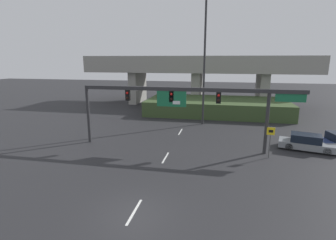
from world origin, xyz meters
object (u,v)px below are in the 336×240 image
(signal_gantry, at_px, (184,98))
(parked_sedan_near_right, at_px, (307,143))
(speed_limit_sign, at_px, (270,138))
(highway_light_pole_near, at_px, (205,45))

(signal_gantry, bearing_deg, parked_sedan_near_right, 9.21)
(parked_sedan_near_right, bearing_deg, speed_limit_sign, -128.68)
(speed_limit_sign, xyz_separation_m, parked_sedan_near_right, (3.56, 2.71, -1.04))
(signal_gantry, distance_m, parked_sedan_near_right, 11.40)
(speed_limit_sign, relative_size, highway_light_pole_near, 0.15)
(highway_light_pole_near, bearing_deg, parked_sedan_near_right, -38.11)
(signal_gantry, distance_m, speed_limit_sign, 7.64)
(highway_light_pole_near, bearing_deg, signal_gantry, -96.40)
(highway_light_pole_near, distance_m, parked_sedan_near_right, 14.89)
(speed_limit_sign, relative_size, parked_sedan_near_right, 0.52)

